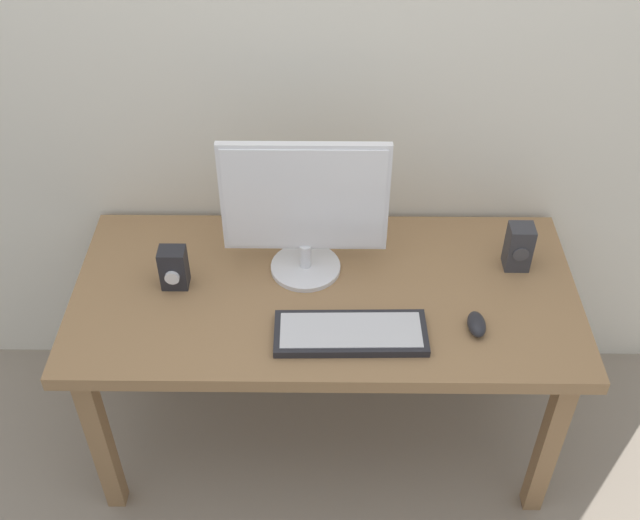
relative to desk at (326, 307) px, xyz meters
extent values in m
plane|color=gray|center=(0.00, 0.00, -0.64)|extent=(6.00, 6.00, 0.00)
cube|color=#936D47|center=(0.00, 0.00, 0.05)|extent=(1.55, 0.73, 0.05)
cube|color=#936D47|center=(-0.70, -0.29, -0.30)|extent=(0.06, 0.06, 0.67)
cube|color=#936D47|center=(0.70, -0.29, -0.30)|extent=(0.06, 0.06, 0.67)
cube|color=#936D47|center=(-0.70, 0.29, -0.30)|extent=(0.06, 0.06, 0.67)
cube|color=#936D47|center=(0.70, 0.29, -0.30)|extent=(0.06, 0.06, 0.67)
cylinder|color=silver|center=(-0.06, 0.09, 0.08)|extent=(0.22, 0.22, 0.02)
cylinder|color=silver|center=(-0.06, 0.09, 0.13)|extent=(0.04, 0.04, 0.08)
cube|color=silver|center=(-0.06, 0.11, 0.35)|extent=(0.50, 0.02, 0.37)
cube|color=white|center=(-0.06, 0.09, 0.35)|extent=(0.48, 0.01, 0.35)
cube|color=#232328|center=(0.07, -0.20, 0.09)|extent=(0.44, 0.18, 0.02)
cube|color=silver|center=(0.07, -0.20, 0.10)|extent=(0.41, 0.15, 0.00)
ellipsoid|color=#232328|center=(0.44, -0.17, 0.10)|extent=(0.05, 0.10, 0.04)
cube|color=#333338|center=(0.60, 0.12, 0.15)|extent=(0.08, 0.07, 0.16)
cylinder|color=#3F3F44|center=(0.60, 0.08, 0.15)|extent=(0.05, 0.00, 0.05)
cube|color=#232328|center=(-0.46, 0.02, 0.14)|extent=(0.08, 0.06, 0.14)
cylinder|color=silver|center=(-0.46, -0.02, 0.14)|extent=(0.04, 0.01, 0.04)
camera|label=1|loc=(0.00, -1.72, 1.70)|focal=43.20mm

